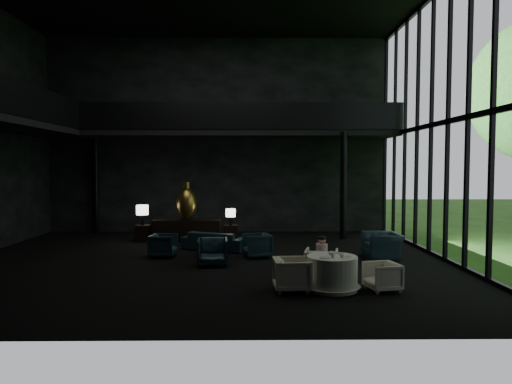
{
  "coord_description": "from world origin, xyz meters",
  "views": [
    {
      "loc": [
        1.32,
        -12.98,
        2.71
      ],
      "look_at": [
        1.49,
        0.5,
        1.96
      ],
      "focal_mm": 32.0,
      "sensor_mm": 36.0,
      "label": 1
    }
  ],
  "objects_px": {
    "dining_chair_north": "(321,262)",
    "dining_chair_east": "(382,277)",
    "console": "(187,231)",
    "side_table_right": "(231,233)",
    "lounge_armchair_west": "(163,245)",
    "dining_chair_west": "(292,272)",
    "lounge_armchair_east": "(257,244)",
    "lounge_armchair_south": "(213,250)",
    "table_lamp_left": "(142,211)",
    "table_lamp_right": "(231,214)",
    "bronze_urn": "(187,204)",
    "side_table_left": "(143,233)",
    "dining_table": "(332,275)",
    "coffee_table": "(212,250)",
    "child": "(322,248)",
    "sofa": "(215,238)",
    "window_armchair": "(382,240)"
  },
  "relations": [
    {
      "from": "dining_chair_north",
      "to": "dining_chair_east",
      "type": "height_order",
      "value": "dining_chair_north"
    },
    {
      "from": "console",
      "to": "side_table_right",
      "type": "distance_m",
      "value": 1.61
    },
    {
      "from": "lounge_armchair_west",
      "to": "dining_chair_west",
      "type": "bearing_deg",
      "value": -132.91
    },
    {
      "from": "lounge_armchair_east",
      "to": "lounge_armchair_south",
      "type": "xyz_separation_m",
      "value": [
        -1.24,
        -1.13,
        0.05
      ]
    },
    {
      "from": "table_lamp_left",
      "to": "dining_chair_east",
      "type": "xyz_separation_m",
      "value": [
        6.8,
        -6.69,
        -0.81
      ]
    },
    {
      "from": "lounge_armchair_east",
      "to": "dining_chair_east",
      "type": "xyz_separation_m",
      "value": [
        2.69,
        -3.72,
        -0.09
      ]
    },
    {
      "from": "table_lamp_right",
      "to": "lounge_armchair_south",
      "type": "bearing_deg",
      "value": -94.44
    },
    {
      "from": "dining_chair_north",
      "to": "dining_chair_east",
      "type": "relative_size",
      "value": 1.35
    },
    {
      "from": "bronze_urn",
      "to": "table_lamp_right",
      "type": "xyz_separation_m",
      "value": [
        1.6,
        0.0,
        -0.36
      ]
    },
    {
      "from": "side_table_left",
      "to": "side_table_right",
      "type": "height_order",
      "value": "side_table_left"
    },
    {
      "from": "side_table_left",
      "to": "lounge_armchair_south",
      "type": "height_order",
      "value": "lounge_armchair_south"
    },
    {
      "from": "lounge_armchair_west",
      "to": "dining_chair_east",
      "type": "bearing_deg",
      "value": -120.52
    },
    {
      "from": "lounge_armchair_south",
      "to": "dining_table",
      "type": "bearing_deg",
      "value": -45.62
    },
    {
      "from": "console",
      "to": "coffee_table",
      "type": "xyz_separation_m",
      "value": [
        1.17,
        -2.85,
        -0.2
      ]
    },
    {
      "from": "lounge_armchair_east",
      "to": "child",
      "type": "relative_size",
      "value": 1.3
    },
    {
      "from": "bronze_urn",
      "to": "lounge_armchair_south",
      "type": "bearing_deg",
      "value": -72.76
    },
    {
      "from": "side_table_left",
      "to": "dining_chair_east",
      "type": "xyz_separation_m",
      "value": [
        6.8,
        -6.77,
        0.01
      ]
    },
    {
      "from": "child",
      "to": "bronze_urn",
      "type": "bearing_deg",
      "value": -54.29
    },
    {
      "from": "table_lamp_right",
      "to": "lounge_armchair_west",
      "type": "distance_m",
      "value": 3.54
    },
    {
      "from": "bronze_urn",
      "to": "lounge_armchair_south",
      "type": "xyz_separation_m",
      "value": [
        1.28,
        -4.12,
        -0.93
      ]
    },
    {
      "from": "sofa",
      "to": "dining_chair_east",
      "type": "height_order",
      "value": "sofa"
    },
    {
      "from": "coffee_table",
      "to": "dining_table",
      "type": "height_order",
      "value": "dining_table"
    },
    {
      "from": "bronze_urn",
      "to": "dining_chair_north",
      "type": "distance_m",
      "value": 7.0
    },
    {
      "from": "lounge_armchair_east",
      "to": "dining_table",
      "type": "relative_size",
      "value": 0.63
    },
    {
      "from": "dining_chair_east",
      "to": "child",
      "type": "xyz_separation_m",
      "value": [
        -1.16,
        1.09,
        0.45
      ]
    },
    {
      "from": "side_table_right",
      "to": "console",
      "type": "bearing_deg",
      "value": -173.74
    },
    {
      "from": "lounge_armchair_south",
      "to": "lounge_armchair_west",
      "type": "bearing_deg",
      "value": 138.48
    },
    {
      "from": "lounge_armchair_west",
      "to": "lounge_armchair_south",
      "type": "height_order",
      "value": "lounge_armchair_south"
    },
    {
      "from": "table_lamp_left",
      "to": "dining_table",
      "type": "bearing_deg",
      "value": -49.12
    },
    {
      "from": "bronze_urn",
      "to": "table_lamp_right",
      "type": "bearing_deg",
      "value": 0.12
    },
    {
      "from": "bronze_urn",
      "to": "window_armchair",
      "type": "height_order",
      "value": "bronze_urn"
    },
    {
      "from": "table_lamp_left",
      "to": "table_lamp_right",
      "type": "height_order",
      "value": "table_lamp_left"
    },
    {
      "from": "lounge_armchair_east",
      "to": "child",
      "type": "height_order",
      "value": "child"
    },
    {
      "from": "side_table_right",
      "to": "window_armchair",
      "type": "distance_m",
      "value": 5.69
    },
    {
      "from": "sofa",
      "to": "child",
      "type": "distance_m",
      "value": 4.82
    },
    {
      "from": "side_table_right",
      "to": "dining_chair_east",
      "type": "relative_size",
      "value": 0.96
    },
    {
      "from": "side_table_left",
      "to": "lounge_armchair_south",
      "type": "relative_size",
      "value": 0.67
    },
    {
      "from": "window_armchair",
      "to": "side_table_left",
      "type": "bearing_deg",
      "value": -113.0
    },
    {
      "from": "dining_table",
      "to": "dining_chair_east",
      "type": "height_order",
      "value": "dining_table"
    },
    {
      "from": "console",
      "to": "side_table_left",
      "type": "distance_m",
      "value": 1.61
    },
    {
      "from": "side_table_left",
      "to": "table_lamp_right",
      "type": "distance_m",
      "value": 3.28
    },
    {
      "from": "lounge_armchair_west",
      "to": "dining_chair_west",
      "type": "relative_size",
      "value": 0.9
    },
    {
      "from": "side_table_left",
      "to": "child",
      "type": "height_order",
      "value": "child"
    },
    {
      "from": "dining_table",
      "to": "dining_chair_west",
      "type": "height_order",
      "value": "dining_chair_west"
    },
    {
      "from": "bronze_urn",
      "to": "dining_table",
      "type": "relative_size",
      "value": 1.1
    },
    {
      "from": "sofa",
      "to": "dining_table",
      "type": "xyz_separation_m",
      "value": [
        2.96,
        -4.86,
        -0.08
      ]
    },
    {
      "from": "side_table_left",
      "to": "dining_chair_east",
      "type": "distance_m",
      "value": 9.6
    },
    {
      "from": "side_table_left",
      "to": "sofa",
      "type": "distance_m",
      "value": 3.32
    },
    {
      "from": "coffee_table",
      "to": "lounge_armchair_west",
      "type": "bearing_deg",
      "value": -179.05
    },
    {
      "from": "table_lamp_right",
      "to": "dining_chair_west",
      "type": "distance_m",
      "value": 6.93
    }
  ]
}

